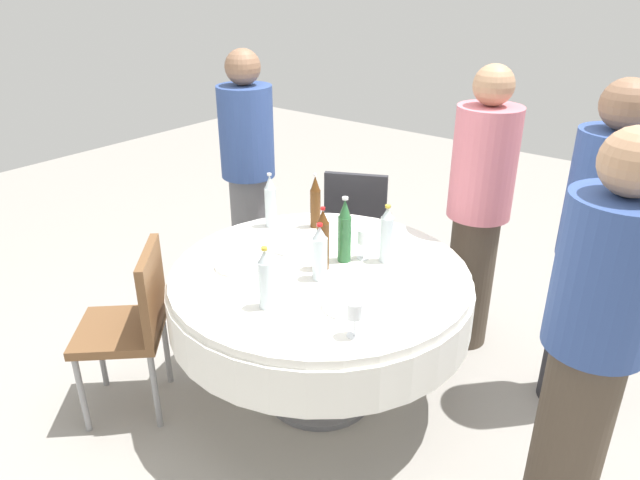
# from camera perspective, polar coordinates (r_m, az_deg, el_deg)

# --- Properties ---
(ground_plane) EXTENTS (10.00, 10.00, 0.00)m
(ground_plane) POSITION_cam_1_polar(r_m,az_deg,el_deg) (3.19, 0.00, -14.77)
(ground_plane) COLOR gray
(dining_table) EXTENTS (1.45, 1.45, 0.74)m
(dining_table) POSITION_cam_1_polar(r_m,az_deg,el_deg) (2.84, 0.00, -5.56)
(dining_table) COLOR white
(dining_table) RESTS_ON ground_plane
(bottle_green_near) EXTENTS (0.07, 0.07, 0.33)m
(bottle_green_near) POSITION_cam_1_polar(r_m,az_deg,el_deg) (2.80, 2.41, 0.82)
(bottle_green_near) COLOR #2D6B38
(bottle_green_near) RESTS_ON dining_table
(bottle_brown_south) EXTENTS (0.06, 0.06, 0.31)m
(bottle_brown_south) POSITION_cam_1_polar(r_m,az_deg,el_deg) (3.18, -0.46, 3.68)
(bottle_brown_south) COLOR #593314
(bottle_brown_south) RESTS_ON dining_table
(bottle_clear_rear) EXTENTS (0.07, 0.07, 0.28)m
(bottle_clear_rear) POSITION_cam_1_polar(r_m,az_deg,el_deg) (2.64, -0.03, -1.32)
(bottle_clear_rear) COLOR silver
(bottle_clear_rear) RESTS_ON dining_table
(bottle_brown_front) EXTENTS (0.06, 0.06, 0.31)m
(bottle_brown_front) POSITION_cam_1_polar(r_m,az_deg,el_deg) (2.72, 0.25, -0.04)
(bottle_brown_front) COLOR #593314
(bottle_brown_front) RESTS_ON dining_table
(bottle_clear_inner) EXTENTS (0.06, 0.06, 0.30)m
(bottle_clear_inner) POSITION_cam_1_polar(r_m,az_deg,el_deg) (3.20, -4.86, 3.74)
(bottle_clear_inner) COLOR silver
(bottle_clear_inner) RESTS_ON dining_table
(bottle_clear_west) EXTENTS (0.06, 0.06, 0.29)m
(bottle_clear_west) POSITION_cam_1_polar(r_m,az_deg,el_deg) (2.81, 6.50, 0.46)
(bottle_clear_west) COLOR silver
(bottle_clear_west) RESTS_ON dining_table
(bottle_clear_outer) EXTENTS (0.06, 0.06, 0.28)m
(bottle_clear_outer) POSITION_cam_1_polar(r_m,az_deg,el_deg) (2.43, -5.33, -3.87)
(bottle_clear_outer) COLOR silver
(bottle_clear_outer) RESTS_ON dining_table
(wine_glass_front) EXTENTS (0.07, 0.07, 0.15)m
(wine_glass_front) POSITION_cam_1_polar(r_m,az_deg,el_deg) (2.25, 3.42, -7.02)
(wine_glass_front) COLOR white
(wine_glass_front) RESTS_ON dining_table
(wine_glass_inner) EXTENTS (0.06, 0.06, 0.15)m
(wine_glass_inner) POSITION_cam_1_polar(r_m,az_deg,el_deg) (2.84, 4.27, 0.17)
(wine_glass_inner) COLOR white
(wine_glass_inner) RESTS_ON dining_table
(plate_far) EXTENTS (0.24, 0.24, 0.02)m
(plate_far) POSITION_cam_1_polar(r_m,az_deg,el_deg) (2.49, 2.87, -6.32)
(plate_far) COLOR white
(plate_far) RESTS_ON dining_table
(plate_left) EXTENTS (0.26, 0.26, 0.02)m
(plate_left) POSITION_cam_1_polar(r_m,az_deg,el_deg) (2.83, -7.70, -2.32)
(plate_left) COLOR white
(plate_left) RESTS_ON dining_table
(spoon_south) EXTENTS (0.17, 0.09, 0.00)m
(spoon_south) POSITION_cam_1_polar(r_m,az_deg,el_deg) (3.18, 3.03, 0.93)
(spoon_south) COLOR silver
(spoon_south) RESTS_ON dining_table
(spoon_rear) EXTENTS (0.16, 0.11, 0.00)m
(spoon_rear) POSITION_cam_1_polar(r_m,az_deg,el_deg) (2.77, 10.40, -3.34)
(spoon_rear) COLOR silver
(spoon_rear) RESTS_ON dining_table
(folded_napkin) EXTENTS (0.16, 0.16, 0.02)m
(folded_napkin) POSITION_cam_1_polar(r_m,az_deg,el_deg) (2.97, -3.38, -0.69)
(folded_napkin) COLOR white
(folded_napkin) RESTS_ON dining_table
(person_near) EXTENTS (0.34, 0.34, 1.64)m
(person_near) POSITION_cam_1_polar(r_m,az_deg,el_deg) (2.98, 25.23, -0.81)
(person_near) COLOR #26262B
(person_near) RESTS_ON ground_plane
(person_south) EXTENTS (0.34, 0.34, 1.61)m
(person_south) POSITION_cam_1_polar(r_m,az_deg,el_deg) (3.79, -6.99, 6.53)
(person_south) COLOR slate
(person_south) RESTS_ON ground_plane
(person_rear) EXTENTS (0.34, 0.34, 1.61)m
(person_rear) POSITION_cam_1_polar(r_m,az_deg,el_deg) (3.31, 15.20, 2.96)
(person_rear) COLOR #4C3F33
(person_rear) RESTS_ON ground_plane
(person_front) EXTENTS (0.34, 0.34, 1.63)m
(person_front) POSITION_cam_1_polar(r_m,az_deg,el_deg) (2.24, 24.93, -9.63)
(person_front) COLOR #4C3F33
(person_front) RESTS_ON ground_plane
(chair_west) EXTENTS (0.53, 0.53, 0.87)m
(chair_west) POSITION_cam_1_polar(r_m,az_deg,el_deg) (3.89, 3.64, 1.99)
(chair_west) COLOR #2D2D33
(chair_west) RESTS_ON ground_plane
(chair_outer) EXTENTS (0.57, 0.57, 0.87)m
(chair_outer) POSITION_cam_1_polar(r_m,az_deg,el_deg) (2.96, -17.64, -7.26)
(chair_outer) COLOR brown
(chair_outer) RESTS_ON ground_plane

